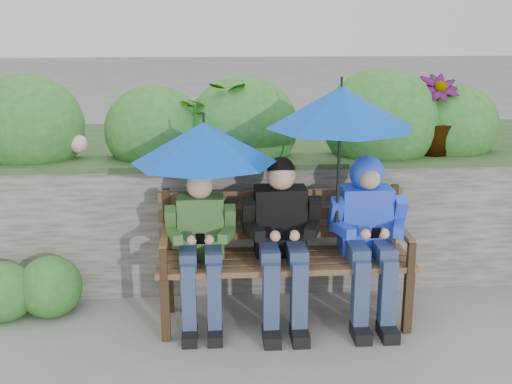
{
  "coord_description": "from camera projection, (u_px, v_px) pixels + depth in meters",
  "views": [
    {
      "loc": [
        -0.3,
        -4.04,
        2.1
      ],
      "look_at": [
        0.0,
        0.1,
        0.95
      ],
      "focal_mm": 45.0,
      "sensor_mm": 36.0,
      "label": 1
    }
  ],
  "objects": [
    {
      "name": "boy_right",
      "position": [
        368.0,
        226.0,
        4.42
      ],
      "size": [
        0.52,
        0.64,
        1.17
      ],
      "color": "blue",
      "rests_on": "ground"
    },
    {
      "name": "ground",
      "position": [
        257.0,
        327.0,
        4.47
      ],
      "size": [
        60.0,
        60.0,
        0.0
      ],
      "primitive_type": "plane",
      "color": "slate",
      "rests_on": "ground"
    },
    {
      "name": "umbrella_left",
      "position": [
        204.0,
        142.0,
        4.23
      ],
      "size": [
        0.98,
        0.98,
        0.79
      ],
      "color": "#0241C4",
      "rests_on": "ground"
    },
    {
      "name": "umbrella_right",
      "position": [
        341.0,
        107.0,
        4.16
      ],
      "size": [
        0.99,
        0.99,
        1.0
      ],
      "color": "#0241C4",
      "rests_on": "ground"
    },
    {
      "name": "boy_middle",
      "position": [
        282.0,
        235.0,
        4.37
      ],
      "size": [
        0.53,
        0.62,
        1.17
      ],
      "color": "black",
      "rests_on": "ground"
    },
    {
      "name": "boy_left",
      "position": [
        201.0,
        240.0,
        4.35
      ],
      "size": [
        0.47,
        0.55,
        1.1
      ],
      "color": "#35712E",
      "rests_on": "ground"
    },
    {
      "name": "park_bench",
      "position": [
        284.0,
        248.0,
        4.49
      ],
      "size": [
        1.75,
        0.51,
        0.92
      ],
      "color": "#342515",
      "rests_on": "ground"
    },
    {
      "name": "garden_backdrop",
      "position": [
        241.0,
        183.0,
        5.84
      ],
      "size": [
        8.0,
        2.87,
        1.75
      ],
      "color": "#5A5551",
      "rests_on": "ground"
    }
  ]
}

